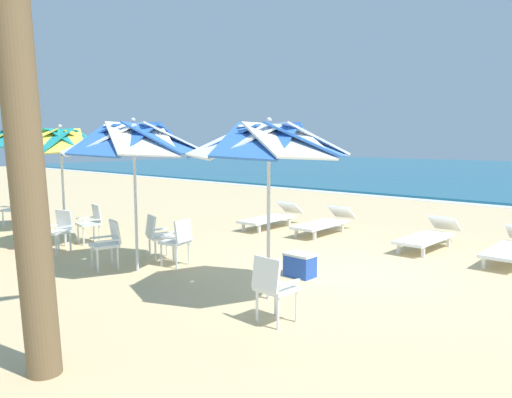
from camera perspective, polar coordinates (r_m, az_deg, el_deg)
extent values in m
plane|color=#D3B784|center=(8.78, 11.96, -8.38)|extent=(80.00, 80.00, 0.00)
cylinder|color=silver|center=(6.99, 1.47, -3.14)|extent=(0.05, 0.05, 2.15)
cube|color=blue|center=(6.73, 6.01, 6.81)|extent=(1.30, 1.21, 0.50)
cube|color=white|center=(7.15, 5.46, 6.82)|extent=(1.22, 1.27, 0.50)
cube|color=blue|center=(7.40, 2.81, 6.85)|extent=(1.21, 1.30, 0.50)
cube|color=white|center=(7.37, -0.48, 6.86)|extent=(1.27, 1.22, 0.50)
cube|color=blue|center=(7.06, -2.80, 6.85)|extent=(1.30, 1.21, 0.50)
cube|color=white|center=(6.64, -2.77, 6.84)|extent=(1.22, 1.27, 0.50)
cube|color=blue|center=(6.35, -0.03, 6.84)|extent=(1.21, 1.30, 0.50)
cube|color=white|center=(6.39, 3.78, 6.83)|extent=(1.27, 1.22, 0.50)
sphere|color=silver|center=(6.88, 1.51, 9.16)|extent=(0.08, 0.08, 0.08)
cube|color=white|center=(6.25, 2.44, -10.36)|extent=(0.46, 0.46, 0.05)
cube|color=white|center=(6.04, 1.18, -8.74)|extent=(0.42, 0.11, 0.40)
cube|color=white|center=(6.35, 1.08, -9.04)|extent=(0.06, 0.40, 0.03)
cube|color=white|center=(6.09, 3.87, -9.75)|extent=(0.06, 0.40, 0.03)
cylinder|color=white|center=(6.56, 2.29, -11.65)|extent=(0.04, 0.04, 0.41)
cylinder|color=white|center=(6.34, 4.73, -12.33)|extent=(0.04, 0.04, 0.41)
cylinder|color=white|center=(6.31, 0.12, -12.40)|extent=(0.04, 0.04, 0.41)
cylinder|color=white|center=(6.09, 2.57, -13.15)|extent=(0.04, 0.04, 0.41)
cylinder|color=silver|center=(8.72, -13.82, -1.38)|extent=(0.05, 0.05, 2.13)
cube|color=blue|center=(8.32, -10.60, 6.89)|extent=(1.39, 1.29, 0.58)
cube|color=white|center=(8.78, -10.22, 6.90)|extent=(1.31, 1.36, 0.58)
cube|color=blue|center=(9.14, -12.00, 6.85)|extent=(1.29, 1.39, 0.58)
cube|color=white|center=(9.22, -14.82, 6.77)|extent=(1.36, 1.31, 0.58)
cube|color=blue|center=(8.97, -17.26, 6.70)|extent=(1.39, 1.29, 0.58)
cube|color=white|center=(8.53, -18.00, 6.67)|extent=(1.31, 1.36, 0.58)
cube|color=blue|center=(8.14, -16.36, 6.73)|extent=(1.29, 1.39, 0.58)
cube|color=white|center=(8.05, -13.18, 6.83)|extent=(1.36, 1.31, 0.58)
sphere|color=silver|center=(8.64, -14.12, 8.91)|extent=(0.08, 0.08, 0.08)
cube|color=white|center=(9.08, -9.42, -4.95)|extent=(0.52, 0.52, 0.05)
cube|color=white|center=(8.91, -8.47, -3.69)|extent=(0.17, 0.43, 0.40)
cube|color=white|center=(8.91, -10.27, -4.48)|extent=(0.40, 0.11, 0.03)
cube|color=white|center=(9.21, -8.63, -4.07)|extent=(0.40, 0.11, 0.03)
cylinder|color=white|center=(9.12, -10.96, -6.44)|extent=(0.04, 0.04, 0.41)
cylinder|color=white|center=(9.37, -9.52, -6.03)|extent=(0.04, 0.04, 0.41)
cylinder|color=white|center=(8.89, -9.25, -6.74)|extent=(0.04, 0.04, 0.41)
cylinder|color=white|center=(9.16, -7.83, -6.32)|extent=(0.04, 0.04, 0.41)
cube|color=white|center=(9.10, -17.25, -5.15)|extent=(0.54, 0.54, 0.05)
cube|color=white|center=(9.11, -16.09, -3.65)|extent=(0.43, 0.20, 0.40)
cube|color=white|center=(8.89, -16.90, -4.69)|extent=(0.14, 0.39, 0.03)
cube|color=white|center=(9.27, -17.62, -4.25)|extent=(0.14, 0.39, 0.03)
cylinder|color=white|center=(8.94, -17.96, -6.92)|extent=(0.04, 0.04, 0.41)
cylinder|color=white|center=(9.27, -18.55, -6.45)|extent=(0.04, 0.04, 0.41)
cylinder|color=white|center=(9.04, -15.80, -6.69)|extent=(0.04, 0.04, 0.41)
cylinder|color=white|center=(9.36, -16.46, -6.24)|extent=(0.04, 0.04, 0.41)
cube|color=white|center=(9.60, -10.98, -4.34)|extent=(0.56, 0.56, 0.05)
cube|color=white|center=(9.50, -12.16, -3.11)|extent=(0.43, 0.22, 0.40)
cube|color=white|center=(9.77, -11.38, -3.50)|extent=(0.16, 0.39, 0.03)
cube|color=white|center=(9.39, -10.61, -3.89)|extent=(0.16, 0.39, 0.03)
cylinder|color=white|center=(9.87, -10.31, -5.40)|extent=(0.04, 0.04, 0.41)
cylinder|color=white|center=(9.54, -9.61, -5.80)|extent=(0.04, 0.04, 0.41)
cylinder|color=white|center=(9.76, -12.27, -5.58)|extent=(0.04, 0.04, 0.41)
cylinder|color=white|center=(9.43, -11.63, -6.00)|extent=(0.04, 0.04, 0.41)
cylinder|color=silver|center=(11.25, -21.51, 0.14)|extent=(0.05, 0.05, 2.12)
cube|color=teal|center=(10.87, -19.82, 6.42)|extent=(1.10, 1.07, 0.52)
cube|color=#EFDB4C|center=(11.23, -19.28, 6.44)|extent=(1.06, 1.13, 0.52)
cube|color=teal|center=(11.56, -20.19, 6.41)|extent=(1.07, 1.10, 0.52)
cube|color=#EFDB4C|center=(11.67, -21.96, 6.33)|extent=(1.13, 1.06, 0.52)
cube|color=teal|center=(11.51, -23.65, 6.25)|extent=(1.10, 1.07, 0.52)
cube|color=#EFDB4C|center=(11.16, -24.32, 6.22)|extent=(1.06, 1.13, 0.52)
cube|color=teal|center=(10.81, -23.50, 6.25)|extent=(1.07, 1.10, 0.52)
cube|color=#EFDB4C|center=(10.69, -21.60, 6.34)|extent=(1.13, 1.06, 0.52)
sphere|color=silver|center=(11.18, -21.86, 7.87)|extent=(0.08, 0.08, 0.08)
cube|color=white|center=(11.46, -18.93, -2.76)|extent=(0.51, 0.51, 0.05)
cube|color=white|center=(11.49, -18.03, -1.56)|extent=(0.43, 0.17, 0.40)
cube|color=white|center=(11.26, -18.62, -2.35)|extent=(0.11, 0.40, 0.03)
cube|color=white|center=(11.63, -19.28, -2.09)|extent=(0.11, 0.40, 0.03)
cylinder|color=white|center=(11.28, -19.44, -4.13)|extent=(0.04, 0.04, 0.41)
cylinder|color=white|center=(11.61, -19.99, -3.85)|extent=(0.04, 0.04, 0.41)
cylinder|color=white|center=(11.40, -17.76, -3.96)|extent=(0.04, 0.04, 0.41)
cylinder|color=white|center=(11.72, -18.36, -3.68)|extent=(0.04, 0.04, 0.41)
cube|color=red|center=(11.38, -24.80, -3.10)|extent=(0.62, 0.62, 0.05)
cube|color=red|center=(11.16, -25.21, -2.14)|extent=(0.36, 0.37, 0.40)
cube|color=red|center=(11.43, -25.77, -2.55)|extent=(0.31, 0.30, 0.03)
cube|color=red|center=(11.29, -23.87, -2.56)|extent=(0.31, 0.30, 0.03)
cylinder|color=red|center=(11.64, -25.26, -4.07)|extent=(0.04, 0.04, 0.41)
cylinder|color=red|center=(11.52, -23.62, -4.09)|extent=(0.04, 0.04, 0.41)
cylinder|color=red|center=(11.32, -25.88, -4.40)|extent=(0.04, 0.04, 0.41)
cylinder|color=red|center=(11.19, -24.20, -4.43)|extent=(0.04, 0.04, 0.41)
cube|color=white|center=(10.71, -22.18, -3.56)|extent=(0.53, 0.53, 0.05)
cube|color=white|center=(10.80, -21.43, -2.23)|extent=(0.43, 0.19, 0.40)
cube|color=white|center=(10.54, -21.51, -3.08)|extent=(0.14, 0.39, 0.03)
cube|color=white|center=(10.85, -22.89, -2.88)|extent=(0.14, 0.39, 0.03)
cylinder|color=white|center=(10.51, -22.23, -5.05)|extent=(0.04, 0.04, 0.41)
cylinder|color=white|center=(10.78, -23.45, -4.82)|extent=(0.04, 0.04, 0.41)
cylinder|color=white|center=(10.74, -20.80, -4.74)|extent=(0.04, 0.04, 0.41)
cylinder|color=white|center=(11.00, -22.02, -4.52)|extent=(0.04, 0.04, 0.41)
cylinder|color=silver|center=(13.51, -25.22, 1.16)|extent=(0.05, 0.05, 2.18)
cube|color=teal|center=(13.11, -23.97, 6.68)|extent=(1.09, 1.06, 0.53)
cube|color=#EFDB4C|center=(13.46, -23.41, 6.70)|extent=(1.06, 1.09, 0.53)
cube|color=teal|center=(13.81, -24.07, 6.66)|extent=(1.06, 1.09, 0.53)
cube|color=#EFDB4C|center=(13.94, -25.52, 6.59)|extent=(1.09, 1.06, 0.53)
cube|color=teal|center=(13.80, -26.96, 6.51)|extent=(1.09, 1.06, 0.53)
cube|color=#EFDB4C|center=(13.46, -27.60, 6.49)|extent=(1.06, 1.09, 0.53)
cube|color=teal|center=(13.11, -27.01, 6.53)|extent=(1.06, 1.09, 0.53)
cube|color=#EFDB4C|center=(12.96, -25.49, 6.61)|extent=(1.09, 1.06, 0.53)
sphere|color=silver|center=(13.46, -25.58, 8.01)|extent=(0.08, 0.08, 0.08)
cube|color=white|center=(12.77, -24.51, -2.05)|extent=(0.54, 0.54, 0.05)
cube|color=white|center=(12.86, -23.87, -0.94)|extent=(0.43, 0.20, 0.40)
cube|color=white|center=(12.60, -23.97, -1.63)|extent=(0.14, 0.39, 0.03)
cube|color=white|center=(12.91, -25.09, -1.49)|extent=(0.14, 0.39, 0.03)
cylinder|color=white|center=(12.56, -24.58, -3.27)|extent=(0.04, 0.04, 0.41)
cylinder|color=white|center=(12.83, -25.57, -3.11)|extent=(0.04, 0.04, 0.41)
cylinder|color=white|center=(12.78, -23.35, -3.04)|extent=(0.04, 0.04, 0.41)
cylinder|color=white|center=(13.05, -24.34, -2.89)|extent=(0.04, 0.04, 0.41)
cube|color=white|center=(14.51, -26.44, -1.14)|extent=(0.59, 0.59, 0.05)
cube|color=white|center=(14.35, -25.90, -0.29)|extent=(0.27, 0.42, 0.40)
cube|color=white|center=(14.35, -27.00, -0.81)|extent=(0.37, 0.21, 0.03)
cube|color=white|center=(14.64, -25.95, -0.61)|extent=(0.37, 0.21, 0.03)
cylinder|color=white|center=(14.53, -27.37, -2.11)|extent=(0.04, 0.04, 0.41)
cylinder|color=white|center=(14.79, -26.45, -1.91)|extent=(0.04, 0.04, 0.41)
cylinder|color=white|center=(14.29, -26.34, -2.19)|extent=(0.04, 0.04, 0.41)
cylinder|color=white|center=(14.55, -25.42, -1.99)|extent=(0.04, 0.04, 0.41)
cube|color=white|center=(10.25, 27.41, -5.37)|extent=(0.66, 1.71, 0.06)
cube|color=white|center=(9.74, 24.99, -6.70)|extent=(0.06, 0.06, 0.22)
cube|color=white|center=(10.95, 26.86, -5.34)|extent=(0.06, 0.06, 0.22)
cube|color=white|center=(10.81, 19.03, -4.36)|extent=(0.66, 1.71, 0.06)
cube|color=white|center=(11.74, 21.13, -2.64)|extent=(0.61, 0.49, 0.36)
cube|color=white|center=(10.16, 18.88, -5.87)|extent=(0.06, 0.06, 0.22)
cube|color=white|center=(10.37, 16.28, -5.51)|extent=(0.06, 0.06, 0.22)
cube|color=white|center=(11.32, 21.49, -4.69)|extent=(0.06, 0.06, 0.22)
cube|color=white|center=(11.51, 19.11, -4.40)|extent=(0.06, 0.06, 0.22)
cube|color=white|center=(11.96, 7.45, -2.97)|extent=(0.71, 1.73, 0.06)
cube|color=white|center=(12.83, 9.96, -1.49)|extent=(0.63, 0.50, 0.36)
cube|color=white|center=(11.32, 6.84, -4.24)|extent=(0.06, 0.06, 0.22)
cube|color=white|center=(11.60, 4.70, -3.95)|extent=(0.06, 0.06, 0.22)
cube|color=white|center=(12.40, 10.01, -3.32)|extent=(0.06, 0.06, 0.22)
cube|color=white|center=(12.65, 7.98, -3.08)|extent=(0.06, 0.06, 0.22)
cube|color=white|center=(12.68, 1.26, -2.35)|extent=(0.72, 1.73, 0.06)
cube|color=white|center=(13.49, 4.00, -0.99)|extent=(0.63, 0.51, 0.36)
cube|color=white|center=(12.05, 0.37, -3.51)|extent=(0.06, 0.06, 0.22)
cube|color=white|center=(12.37, -1.49, -3.24)|extent=(0.06, 0.06, 0.22)
cube|color=white|center=(13.06, 3.86, -2.71)|extent=(0.06, 0.06, 0.22)
cube|color=white|center=(13.36, 2.06, -2.48)|extent=(0.06, 0.06, 0.22)
cylinder|color=brown|center=(5.02, -25.74, 9.75)|extent=(0.33, 0.52, 5.21)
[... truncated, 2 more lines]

